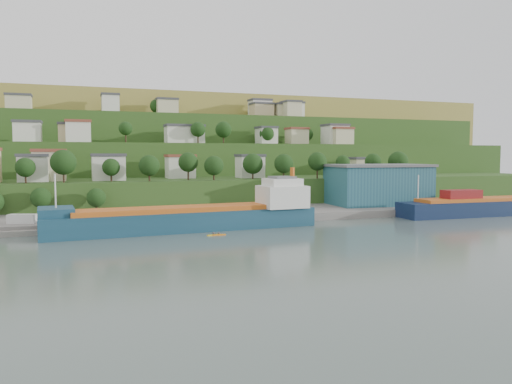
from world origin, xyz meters
name	(u,v)px	position (x,y,z in m)	size (l,w,h in m)	color
ground	(266,233)	(0.00, 0.00, 0.00)	(500.00, 500.00, 0.00)	#45544D
quay	(296,215)	(20.00, 28.00, 0.00)	(220.00, 26.00, 4.00)	slate
pebble_beach	(11,231)	(-55.00, 22.00, 0.00)	(40.00, 18.00, 2.40)	slate
hillside	(156,187)	(0.02, 168.70, 0.08)	(360.00, 210.98, 96.00)	#284719
cargo_ship_near	(194,219)	(-14.36, 10.10, 2.62)	(64.41, 13.93, 16.42)	#123746
cargo_ship_far	(492,207)	(75.54, 9.80, 2.41)	(56.53, 11.11, 15.29)	#0C1B36
warehouse	(378,184)	(49.85, 31.00, 8.43)	(32.27, 21.15, 12.80)	#204E62
caravan	(22,220)	(-52.41, 20.47, 2.65)	(6.19, 2.58, 2.89)	silver
dinghy	(75,225)	(-40.97, 17.12, 1.59)	(3.89, 1.46, 0.78)	silver
kayak_orange	(219,234)	(-11.00, 0.52, 0.23)	(3.10, 0.65, 0.77)	orange
kayak_yellow	(214,234)	(-12.16, 0.74, 0.23)	(3.14, 1.34, 0.78)	gold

